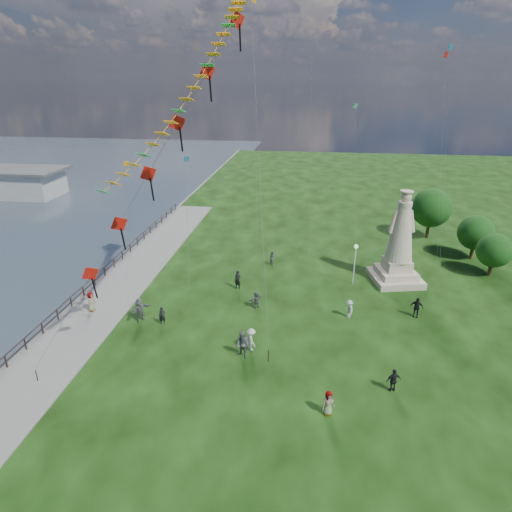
# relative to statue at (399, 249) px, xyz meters

# --- Properties ---
(waterfront) EXTENTS (200.00, 200.00, 1.51)m
(waterfront) POSITION_rel_statue_xyz_m (-26.10, -7.75, -3.30)
(waterfront) COLOR #2E3745
(waterfront) RESTS_ON ground
(statue) EXTENTS (5.04, 5.04, 8.58)m
(statue) POSITION_rel_statue_xyz_m (0.00, 0.00, 0.00)
(statue) COLOR #BFA990
(statue) RESTS_ON ground
(lamppost) EXTENTS (0.36, 0.36, 3.87)m
(lamppost) POSITION_rel_statue_xyz_m (-3.93, -1.19, -0.45)
(lamppost) COLOR silver
(lamppost) RESTS_ON ground
(tree_row) EXTENTS (7.33, 13.94, 5.89)m
(tree_row) POSITION_rel_statue_xyz_m (7.16, 8.93, -0.01)
(tree_row) COLOR #382314
(tree_row) RESTS_ON ground
(person_0) EXTENTS (0.59, 0.44, 1.46)m
(person_0) POSITION_rel_statue_xyz_m (-18.90, -10.14, -2.51)
(person_0) COLOR black
(person_0) RESTS_ON ground
(person_1) EXTENTS (1.10, 0.94, 1.93)m
(person_1) POSITION_rel_statue_xyz_m (-12.13, -13.43, -2.27)
(person_1) COLOR #595960
(person_1) RESTS_ON ground
(person_2) EXTENTS (1.04, 1.20, 1.66)m
(person_2) POSITION_rel_statue_xyz_m (-11.68, -12.54, -2.41)
(person_2) COLOR silver
(person_2) RESTS_ON ground
(person_3) EXTENTS (1.01, 0.72, 1.56)m
(person_3) POSITION_rel_statue_xyz_m (-2.59, -15.58, -2.46)
(person_3) COLOR black
(person_3) RESTS_ON ground
(person_4) EXTENTS (0.89, 0.76, 1.55)m
(person_4) POSITION_rel_statue_xyz_m (-6.53, -18.06, -2.46)
(person_4) COLOR #595960
(person_4) RESTS_ON ground
(person_5) EXTENTS (1.57, 1.89, 1.89)m
(person_5) POSITION_rel_statue_xyz_m (-20.80, -9.82, -2.30)
(person_5) COLOR #595960
(person_5) RESTS_ON ground
(person_6) EXTENTS (0.75, 0.62, 1.75)m
(person_6) POSITION_rel_statue_xyz_m (-14.22, -3.46, -2.36)
(person_6) COLOR black
(person_6) RESTS_ON ground
(person_7) EXTENTS (0.77, 0.82, 1.44)m
(person_7) POSITION_rel_statue_xyz_m (-11.68, 2.28, -2.52)
(person_7) COLOR #595960
(person_7) RESTS_ON ground
(person_8) EXTENTS (0.85, 1.08, 1.49)m
(person_8) POSITION_rel_statue_xyz_m (-4.68, -7.17, -2.50)
(person_8) COLOR silver
(person_8) RESTS_ON ground
(person_9) EXTENTS (1.11, 0.77, 1.71)m
(person_9) POSITION_rel_statue_xyz_m (0.57, -6.41, -2.38)
(person_9) COLOR black
(person_9) RESTS_ON ground
(person_10) EXTENTS (0.59, 0.85, 1.63)m
(person_10) POSITION_rel_statue_xyz_m (-25.18, -9.10, -2.42)
(person_10) COLOR #595960
(person_10) RESTS_ON ground
(person_11) EXTENTS (1.39, 1.40, 1.48)m
(person_11) POSITION_rel_statue_xyz_m (-12.11, -6.65, -2.50)
(person_11) COLOR #595960
(person_11) RESTS_ON ground
(red_kite_train) EXTENTS (11.83, 9.35, 21.20)m
(red_kite_train) POSITION_rel_statue_xyz_m (-17.23, -12.13, 9.92)
(red_kite_train) COLOR black
(red_kite_train) RESTS_ON ground
(small_kites) EXTENTS (30.31, 16.29, 26.62)m
(small_kites) POSITION_rel_statue_xyz_m (-8.72, 6.13, 11.27)
(small_kites) COLOR #17698F
(small_kites) RESTS_ON ground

